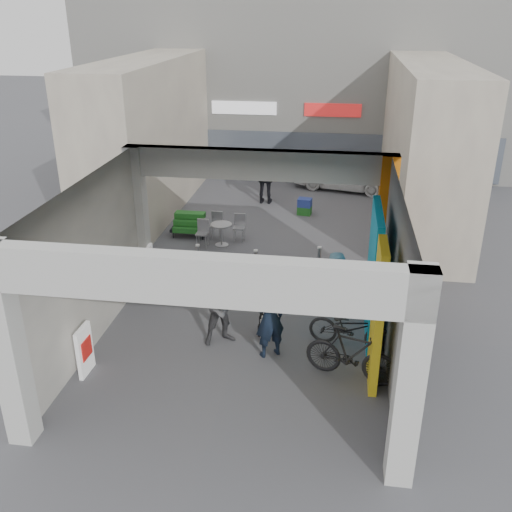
% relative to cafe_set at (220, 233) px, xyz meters
% --- Properties ---
extents(ground, '(90.00, 90.00, 0.00)m').
position_rel_cafe_set_xyz_m(ground, '(1.56, -4.79, -0.28)').
color(ground, '#4E4E53').
rests_on(ground, ground).
extents(arcade_canopy, '(6.40, 6.45, 6.40)m').
position_rel_cafe_set_xyz_m(arcade_canopy, '(2.10, -5.62, 2.02)').
color(arcade_canopy, '#B5B5B1').
rests_on(arcade_canopy, ground).
extents(far_building, '(18.00, 4.08, 8.00)m').
position_rel_cafe_set_xyz_m(far_building, '(1.56, 9.20, 3.71)').
color(far_building, silver).
rests_on(far_building, ground).
extents(plaza_bldg_left, '(2.00, 9.00, 5.00)m').
position_rel_cafe_set_xyz_m(plaza_bldg_left, '(-2.94, 2.71, 2.22)').
color(plaza_bldg_left, beige).
rests_on(plaza_bldg_left, ground).
extents(plaza_bldg_right, '(2.00, 9.00, 5.00)m').
position_rel_cafe_set_xyz_m(plaza_bldg_right, '(6.06, 2.71, 2.22)').
color(plaza_bldg_right, beige).
rests_on(plaza_bldg_right, ground).
extents(bollard_left, '(0.09, 0.09, 0.92)m').
position_rel_cafe_set_xyz_m(bollard_left, '(-0.04, -2.51, 0.17)').
color(bollard_left, gray).
rests_on(bollard_left, ground).
extents(bollard_center, '(0.09, 0.09, 0.90)m').
position_rel_cafe_set_xyz_m(bollard_center, '(1.48, -2.59, 0.16)').
color(bollard_center, gray).
rests_on(bollard_center, ground).
extents(bollard_right, '(0.09, 0.09, 0.94)m').
position_rel_cafe_set_xyz_m(bollard_right, '(3.05, -2.25, 0.19)').
color(bollard_right, gray).
rests_on(bollard_right, ground).
extents(advert_board_near, '(0.11, 0.55, 1.00)m').
position_rel_cafe_set_xyz_m(advert_board_near, '(-1.19, -6.93, 0.22)').
color(advert_board_near, white).
rests_on(advert_board_near, ground).
extents(advert_board_far, '(0.14, 0.55, 1.00)m').
position_rel_cafe_set_xyz_m(advert_board_far, '(-1.19, -2.99, 0.22)').
color(advert_board_far, white).
rests_on(advert_board_far, ground).
extents(cafe_set, '(1.33, 1.07, 0.81)m').
position_rel_cafe_set_xyz_m(cafe_set, '(0.00, 0.00, 0.00)').
color(cafe_set, '#A0A0A5').
rests_on(cafe_set, ground).
extents(produce_stand, '(1.10, 0.60, 0.73)m').
position_rel_cafe_set_xyz_m(produce_stand, '(-1.01, 0.31, 0.00)').
color(produce_stand, black).
rests_on(produce_stand, ground).
extents(crate_stack, '(0.49, 0.41, 0.56)m').
position_rel_cafe_set_xyz_m(crate_stack, '(2.35, 2.83, -0.00)').
color(crate_stack, '#195618').
rests_on(crate_stack, ground).
extents(border_collie, '(0.27, 0.52, 0.72)m').
position_rel_cafe_set_xyz_m(border_collie, '(2.05, -5.08, 0.00)').
color(border_collie, black).
rests_on(border_collie, ground).
extents(man_with_dog, '(0.74, 0.67, 1.70)m').
position_rel_cafe_set_xyz_m(man_with_dog, '(2.23, -5.80, 0.57)').
color(man_with_dog, black).
rests_on(man_with_dog, ground).
extents(man_back_turned, '(1.05, 0.98, 1.73)m').
position_rel_cafe_set_xyz_m(man_back_turned, '(1.22, -5.45, 0.58)').
color(man_back_turned, '#424245').
rests_on(man_back_turned, ground).
extents(man_elderly, '(0.86, 0.73, 1.50)m').
position_rel_cafe_set_xyz_m(man_elderly, '(3.50, -3.83, 0.46)').
color(man_elderly, '#5486A4').
rests_on(man_elderly, ground).
extents(man_crates, '(1.16, 0.54, 1.94)m').
position_rel_cafe_set_xyz_m(man_crates, '(0.89, 3.85, 0.68)').
color(man_crates, black).
rests_on(man_crates, ground).
extents(bicycle_front, '(1.86, 0.98, 0.93)m').
position_rel_cafe_set_xyz_m(bicycle_front, '(3.86, -5.28, 0.18)').
color(bicycle_front, black).
rests_on(bicycle_front, ground).
extents(bicycle_rear, '(1.87, 1.00, 1.08)m').
position_rel_cafe_set_xyz_m(bicycle_rear, '(3.86, -6.37, 0.26)').
color(bicycle_rear, black).
rests_on(bicycle_rear, ground).
extents(white_van, '(4.08, 2.36, 1.30)m').
position_rel_cafe_set_xyz_m(white_van, '(3.63, 5.99, 0.37)').
color(white_van, white).
rests_on(white_van, ground).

